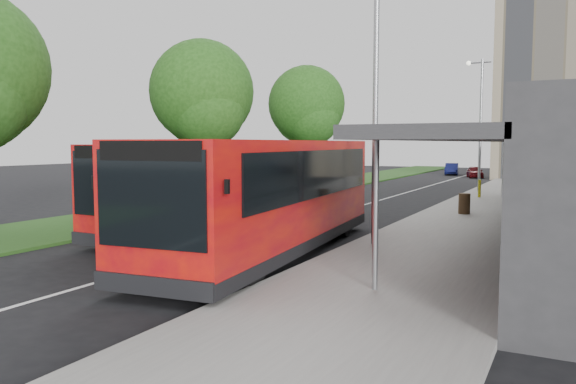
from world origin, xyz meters
name	(u,v)px	position (x,y,z in m)	size (l,w,h in m)	color
ground	(217,248)	(0.00, 0.00, 0.00)	(120.00, 120.00, 0.00)	black
pavement	(506,197)	(6.00, 20.00, 0.07)	(5.00, 80.00, 0.15)	gray
grass_verge	(300,189)	(-7.00, 20.00, 0.05)	(5.00, 80.00, 0.10)	#204416
lane_centre_line	(376,201)	(0.00, 15.00, 0.01)	(0.12, 70.00, 0.01)	silver
kerb_dashes	(454,198)	(3.30, 19.00, 0.01)	(0.12, 56.00, 0.01)	silver
tree_mid	(202,99)	(-7.01, 9.05, 5.27)	(5.08, 5.08, 8.16)	#382216
tree_far	(307,109)	(-7.01, 21.05, 5.40)	(5.20, 5.20, 8.36)	#382216
lamp_post_near	(373,88)	(4.12, 2.00, 4.72)	(1.44, 0.28, 8.00)	gray
lamp_post_far	(479,117)	(4.12, 22.00, 4.72)	(1.44, 0.28, 8.00)	gray
bus_main	(270,196)	(1.87, -0.13, 1.63)	(3.93, 11.46, 3.19)	red
bus_second	(219,186)	(-1.93, 2.94, 1.58)	(3.01, 10.93, 3.08)	red
litter_bin	(464,204)	(5.33, 10.46, 0.58)	(0.48, 0.48, 0.86)	#3A2918
bollard	(479,189)	(4.79, 18.23, 0.63)	(0.15, 0.15, 0.97)	#F6EC0C
car_near	(475,172)	(1.35, 38.85, 0.53)	(1.25, 3.11, 1.06)	#5A0C12
car_far	(452,169)	(-1.43, 42.68, 0.57)	(1.21, 3.46, 1.14)	navy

